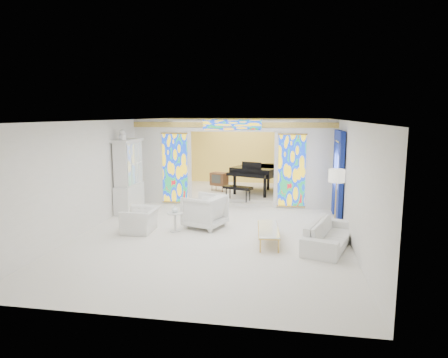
% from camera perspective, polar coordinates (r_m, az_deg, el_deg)
% --- Properties ---
extents(floor, '(12.00, 12.00, 0.00)m').
position_cam_1_polar(floor, '(12.14, -0.21, -5.91)').
color(floor, silver).
rests_on(floor, ground).
extents(ceiling, '(7.00, 12.00, 0.02)m').
position_cam_1_polar(ceiling, '(11.73, -0.22, 8.39)').
color(ceiling, silver).
rests_on(ceiling, wall_back).
extents(wall_back, '(7.00, 0.02, 3.00)m').
position_cam_1_polar(wall_back, '(17.74, 3.11, 3.80)').
color(wall_back, silver).
rests_on(wall_back, floor).
extents(wall_front, '(7.00, 0.02, 3.00)m').
position_cam_1_polar(wall_front, '(6.13, -9.91, -6.71)').
color(wall_front, silver).
rests_on(wall_front, floor).
extents(wall_left, '(0.02, 12.00, 3.00)m').
position_cam_1_polar(wall_left, '(12.90, -15.71, 1.44)').
color(wall_left, silver).
rests_on(wall_left, floor).
extents(wall_right, '(0.02, 12.00, 3.00)m').
position_cam_1_polar(wall_right, '(11.77, 16.83, 0.66)').
color(wall_right, silver).
rests_on(wall_right, floor).
extents(partition_wall, '(7.00, 0.22, 3.00)m').
position_cam_1_polar(partition_wall, '(13.78, 1.21, 2.90)').
color(partition_wall, silver).
rests_on(partition_wall, floor).
extents(stained_glass_left, '(0.90, 0.04, 2.40)m').
position_cam_1_polar(stained_glass_left, '(14.16, -7.01, 1.56)').
color(stained_glass_left, gold).
rests_on(stained_glass_left, partition_wall).
extents(stained_glass_right, '(0.90, 0.04, 2.40)m').
position_cam_1_polar(stained_glass_right, '(13.57, 9.65, 1.17)').
color(stained_glass_right, gold).
rests_on(stained_glass_right, partition_wall).
extents(stained_glass_transom, '(2.00, 0.04, 0.34)m').
position_cam_1_polar(stained_glass_transom, '(13.59, 1.16, 7.74)').
color(stained_glass_transom, gold).
rests_on(stained_glass_transom, partition_wall).
extents(alcove_platform, '(6.80, 3.80, 0.18)m').
position_cam_1_polar(alcove_platform, '(16.08, 2.29, -1.83)').
color(alcove_platform, silver).
rests_on(alcove_platform, floor).
extents(gold_curtain_back, '(6.70, 0.10, 2.90)m').
position_cam_1_polar(gold_curtain_back, '(17.63, 3.07, 3.77)').
color(gold_curtain_back, '#F5D455').
rests_on(gold_curtain_back, wall_back).
extents(chandelier, '(0.48, 0.48, 0.30)m').
position_cam_1_polar(chandelier, '(15.67, 3.04, 6.94)').
color(chandelier, gold).
rests_on(chandelier, ceiling).
extents(blue_drapes, '(0.14, 1.85, 2.65)m').
position_cam_1_polar(blue_drapes, '(12.43, 16.00, 1.50)').
color(blue_drapes, navy).
rests_on(blue_drapes, wall_right).
extents(china_cabinet, '(0.56, 1.46, 2.72)m').
position_cam_1_polar(china_cabinet, '(13.37, -13.47, 0.36)').
color(china_cabinet, silver).
rests_on(china_cabinet, floor).
extents(armchair_left, '(0.90, 1.02, 0.64)m').
position_cam_1_polar(armchair_left, '(11.16, -11.82, -5.77)').
color(armchair_left, white).
rests_on(armchair_left, floor).
extents(armchair_right, '(1.30, 1.29, 0.94)m').
position_cam_1_polar(armchair_right, '(11.31, -2.77, -4.61)').
color(armchair_right, white).
rests_on(armchair_right, floor).
extents(sofa, '(1.46, 2.32, 0.63)m').
position_cam_1_polar(sofa, '(10.02, 14.76, -7.64)').
color(sofa, white).
rests_on(sofa, floor).
extents(side_table, '(0.50, 0.50, 0.53)m').
position_cam_1_polar(side_table, '(11.02, -7.01, -5.69)').
color(side_table, silver).
rests_on(side_table, floor).
extents(vase, '(0.20, 0.20, 0.19)m').
position_cam_1_polar(vase, '(10.95, -7.04, -4.27)').
color(vase, white).
rests_on(vase, side_table).
extents(coffee_table, '(0.66, 1.68, 0.37)m').
position_cam_1_polar(coffee_table, '(10.08, 6.35, -7.17)').
color(coffee_table, white).
rests_on(coffee_table, floor).
extents(floor_lamp, '(0.56, 0.56, 1.74)m').
position_cam_1_polar(floor_lamp, '(10.92, 15.80, 0.01)').
color(floor_lamp, gold).
rests_on(floor_lamp, floor).
extents(grand_piano, '(2.63, 3.25, 1.25)m').
position_cam_1_polar(grand_piano, '(15.44, 5.64, 1.18)').
color(grand_piano, black).
rests_on(grand_piano, alcove_platform).
extents(tv_console, '(0.74, 0.63, 0.73)m').
position_cam_1_polar(tv_console, '(15.71, -0.71, -0.01)').
color(tv_console, brown).
rests_on(tv_console, alcove_platform).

